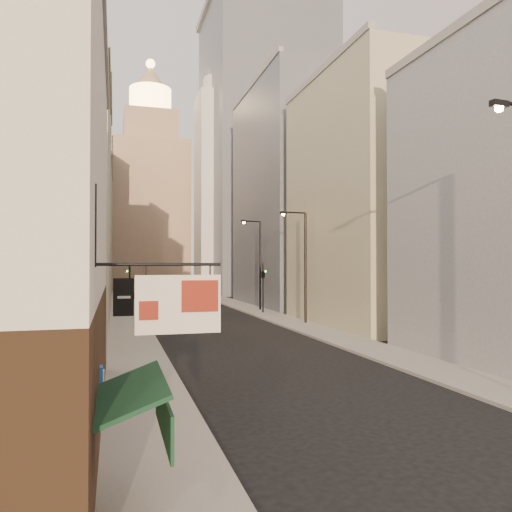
{
  "coord_description": "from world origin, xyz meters",
  "views": [
    {
      "loc": [
        -7.67,
        -6.39,
        4.9
      ],
      "look_at": [
        -0.8,
        17.67,
        5.32
      ],
      "focal_mm": 35.0,
      "sensor_mm": 36.0,
      "label": 1
    }
  ],
  "objects_px": {
    "streetlamp_mid": "(303,260)",
    "white_tower": "(220,185)",
    "traffic_light_left": "(130,276)",
    "clock_tower": "(150,199)",
    "traffic_light_right": "(263,275)",
    "streetlamp_far": "(258,260)"
  },
  "relations": [
    {
      "from": "white_tower",
      "to": "streetlamp_mid",
      "type": "distance_m",
      "value": 48.48
    },
    {
      "from": "white_tower",
      "to": "traffic_light_left",
      "type": "height_order",
      "value": "white_tower"
    },
    {
      "from": "streetlamp_far",
      "to": "traffic_light_left",
      "type": "relative_size",
      "value": 1.89
    },
    {
      "from": "streetlamp_far",
      "to": "traffic_light_right",
      "type": "distance_m",
      "value": 3.39
    },
    {
      "from": "streetlamp_mid",
      "to": "white_tower",
      "type": "bearing_deg",
      "value": 78.68
    },
    {
      "from": "traffic_light_right",
      "to": "white_tower",
      "type": "bearing_deg",
      "value": -105.84
    },
    {
      "from": "traffic_light_right",
      "to": "traffic_light_left",
      "type": "bearing_deg",
      "value": -27.58
    },
    {
      "from": "white_tower",
      "to": "traffic_light_right",
      "type": "bearing_deg",
      "value": -95.32
    },
    {
      "from": "clock_tower",
      "to": "traffic_light_right",
      "type": "height_order",
      "value": "clock_tower"
    },
    {
      "from": "clock_tower",
      "to": "white_tower",
      "type": "relative_size",
      "value": 1.08
    },
    {
      "from": "traffic_light_left",
      "to": "white_tower",
      "type": "bearing_deg",
      "value": -115.94
    },
    {
      "from": "clock_tower",
      "to": "streetlamp_mid",
      "type": "bearing_deg",
      "value": -82.37
    },
    {
      "from": "streetlamp_mid",
      "to": "traffic_light_right",
      "type": "height_order",
      "value": "streetlamp_mid"
    },
    {
      "from": "streetlamp_mid",
      "to": "clock_tower",
      "type": "bearing_deg",
      "value": 89.87
    },
    {
      "from": "white_tower",
      "to": "traffic_light_right",
      "type": "xyz_separation_m",
      "value": [
        -3.46,
        -37.16,
        -14.73
      ]
    },
    {
      "from": "traffic_light_left",
      "to": "traffic_light_right",
      "type": "distance_m",
      "value": 13.3
    },
    {
      "from": "clock_tower",
      "to": "traffic_light_right",
      "type": "xyz_separation_m",
      "value": [
        7.54,
        -51.16,
        -13.76
      ]
    },
    {
      "from": "streetlamp_far",
      "to": "traffic_light_right",
      "type": "xyz_separation_m",
      "value": [
        -0.37,
        -3.01,
        -1.52
      ]
    },
    {
      "from": "streetlamp_far",
      "to": "traffic_light_left",
      "type": "height_order",
      "value": "streetlamp_far"
    },
    {
      "from": "traffic_light_right",
      "to": "streetlamp_far",
      "type": "bearing_deg",
      "value": -107.6
    },
    {
      "from": "white_tower",
      "to": "streetlamp_mid",
      "type": "height_order",
      "value": "white_tower"
    },
    {
      "from": "streetlamp_far",
      "to": "white_tower",
      "type": "bearing_deg",
      "value": 65.05
    }
  ]
}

